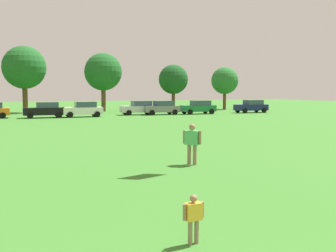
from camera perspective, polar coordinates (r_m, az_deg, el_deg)
The scene contains 13 objects.
ground_plane at distance 32.10m, azimuth -16.69°, elevation -0.34°, with size 160.00×160.00×0.00m, color #387528.
child_kite_flyer at distance 7.78m, azimuth 3.67°, elevation -12.58°, with size 0.46×0.21×0.96m.
adult_bystander at distance 15.73m, azimuth 3.47°, elevation -2.09°, with size 0.58×0.59×1.62m.
parked_car_black_2 at distance 44.69m, azimuth -17.23°, elevation 2.23°, with size 4.30×2.02×1.68m.
parked_car_white_3 at distance 45.06m, azimuth -12.06°, elevation 2.37°, with size 4.30×2.02×1.68m.
parked_car_silver_4 at distance 48.14m, azimuth -4.13°, elevation 2.64°, with size 4.30×2.02×1.68m.
parked_car_gray_5 at distance 48.18m, azimuth -0.91°, elevation 2.65°, with size 4.30×2.02×1.68m.
parked_car_green_6 at distance 49.78m, azimuth 4.41°, elevation 2.72°, with size 4.30×2.02×1.68m.
parked_car_navy_7 at distance 53.60m, azimuth 11.88°, elevation 2.79°, with size 4.30×2.02×1.68m.
tree_center_left at distance 55.56m, azimuth -19.92°, elevation 7.87°, with size 5.60×5.60×8.72m.
tree_center_right at distance 56.42m, azimuth -9.28°, elevation 7.64°, with size 5.21×5.21×8.11m.
tree_right at distance 58.28m, azimuth 0.77°, elevation 6.67°, with size 4.29×4.29×6.68m.
tree_far_right at distance 62.97m, azimuth 8.14°, elevation 6.45°, with size 4.22×4.22×6.58m.
Camera 1 is at (-2.39, -1.88, 2.94)m, focal length 42.52 mm.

